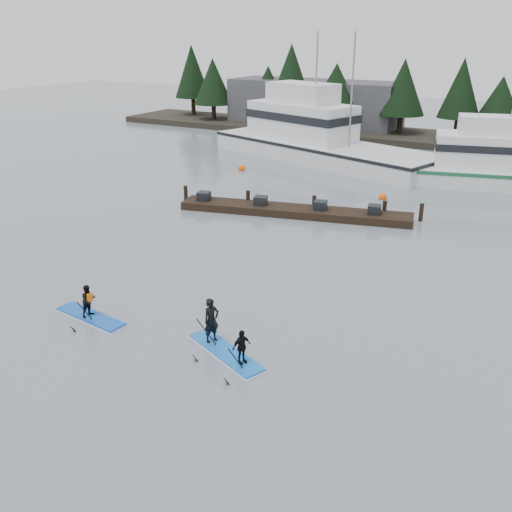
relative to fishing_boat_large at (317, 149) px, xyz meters
The scene contains 11 objects.
ground 30.66m from the fishing_boat_large, 75.91° to the right, with size 160.00×160.00×0.00m, color gray.
far_shore 14.38m from the fishing_boat_large, 58.71° to the left, with size 70.00×8.00×0.60m, color #2D281E.
treeline 14.39m from the fishing_boat_large, 58.71° to the left, with size 60.00×4.00×8.00m, color black, non-canonical shape.
waterfront_building 15.79m from the fishing_boat_large, 114.61° to the left, with size 18.00×6.00×5.00m, color #4C4C51.
fishing_boat_large is the anchor object (origin of this frame).
fishing_boat_medium 14.80m from the fishing_boat_large, ahead, with size 15.98×8.01×9.03m.
floating_dock 15.44m from the fishing_boat_large, 71.43° to the right, with size 13.27×1.77×0.44m, color black.
buoy_a 7.33m from the fishing_boat_large, 117.72° to the right, with size 0.55×0.55×0.55m, color #FF570C.
buoy_b 12.31m from the fishing_boat_large, 47.03° to the right, with size 0.51×0.51×0.51m, color #FF570C.
paddleboard_solo 29.94m from the fishing_boat_large, 82.70° to the right, with size 3.15×1.24×1.81m.
paddleboard_duo 30.83m from the fishing_boat_large, 72.26° to the right, with size 3.35×2.06×2.18m.
Camera 1 is at (10.72, -13.32, 9.87)m, focal length 40.00 mm.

